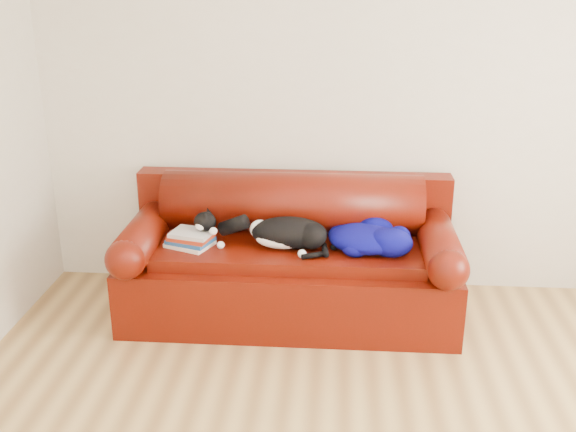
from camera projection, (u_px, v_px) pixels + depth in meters
name	position (u px, v px, depth m)	size (l,w,h in m)	color
room_shell	(435.00, 105.00, 2.45)	(4.52, 4.02, 2.61)	beige
sofa_base	(290.00, 280.00, 4.37)	(2.10, 0.90, 0.50)	#3D0C02
sofa_back	(292.00, 223.00, 4.49)	(2.10, 1.01, 0.88)	#3D0C02
book_stack	(191.00, 239.00, 4.21)	(0.32, 0.29, 0.10)	#F0E1CF
cat	(287.00, 234.00, 4.17)	(0.64, 0.40, 0.24)	black
blanket	(368.00, 237.00, 4.17)	(0.56, 0.51, 0.17)	#06024F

